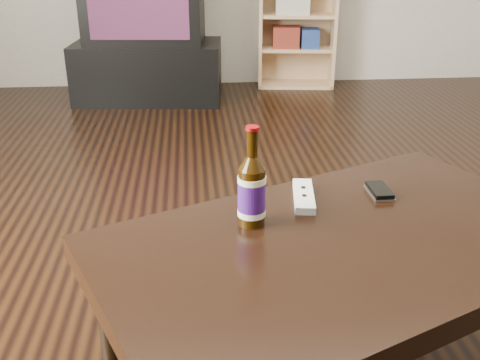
{
  "coord_description": "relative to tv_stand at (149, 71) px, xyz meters",
  "views": [
    {
      "loc": [
        -0.5,
        -1.63,
        1.15
      ],
      "look_at": [
        -0.39,
        -0.35,
        0.58
      ],
      "focal_mm": 42.0,
      "sensor_mm": 36.0,
      "label": 1
    }
  ],
  "objects": [
    {
      "name": "coffee_table",
      "position": [
        0.67,
        -2.99,
        0.18
      ],
      "size": [
        1.4,
        1.15,
        0.46
      ],
      "rotation": [
        0.0,
        0.0,
        0.42
      ],
      "color": "black",
      "rests_on": "floor"
    },
    {
      "name": "phone",
      "position": [
        0.84,
        -2.75,
        0.25
      ],
      "size": [
        0.06,
        0.11,
        0.02
      ],
      "rotation": [
        0.0,
        0.0,
        0.01
      ],
      "color": "#A3A3A5",
      "rests_on": "coffee_table"
    },
    {
      "name": "bookshelf",
      "position": [
        1.16,
        0.33,
        0.37
      ],
      "size": [
        0.63,
        0.35,
        1.12
      ],
      "rotation": [
        0.0,
        0.0,
        -0.12
      ],
      "color": "tan",
      "rests_on": "floor"
    },
    {
      "name": "beer_bottle",
      "position": [
        0.45,
        -2.89,
        0.34
      ],
      "size": [
        0.08,
        0.08,
        0.27
      ],
      "rotation": [
        0.0,
        0.0,
        0.05
      ],
      "color": "black",
      "rests_on": "coffee_table"
    },
    {
      "name": "floor",
      "position": [
        0.81,
        -2.54,
        -0.22
      ],
      "size": [
        5.0,
        6.0,
        0.01
      ],
      "primitive_type": "cube",
      "color": "black",
      "rests_on": "ground"
    },
    {
      "name": "tv_stand",
      "position": [
        0.0,
        0.0,
        0.0
      ],
      "size": [
        1.11,
        0.63,
        0.42
      ],
      "primitive_type": "cube",
      "rotation": [
        0.0,
        0.0,
        -0.09
      ],
      "color": "black",
      "rests_on": "floor"
    },
    {
      "name": "remote",
      "position": [
        0.61,
        -2.76,
        0.26
      ],
      "size": [
        0.08,
        0.2,
        0.02
      ],
      "rotation": [
        0.0,
        0.0,
        -0.14
      ],
      "color": "silver",
      "rests_on": "coffee_table"
    }
  ]
}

